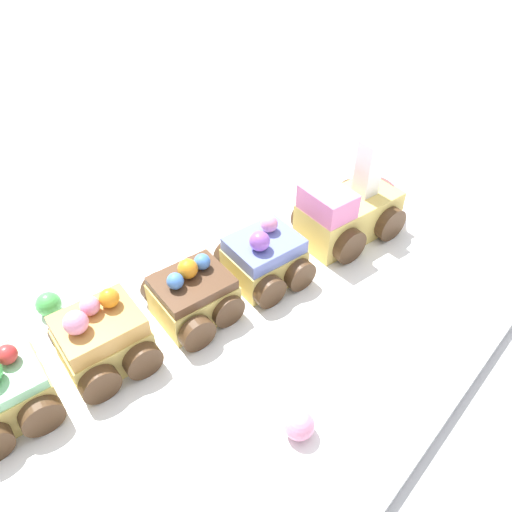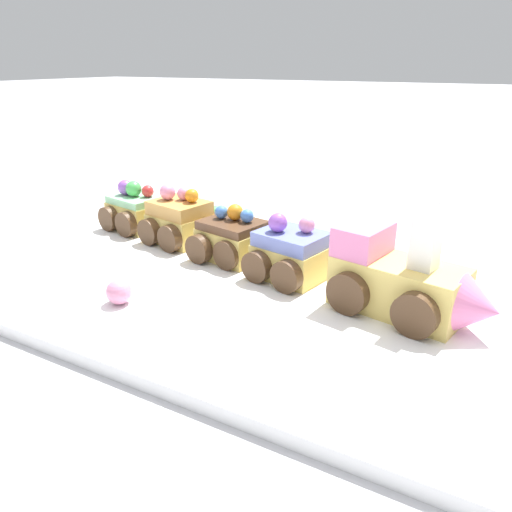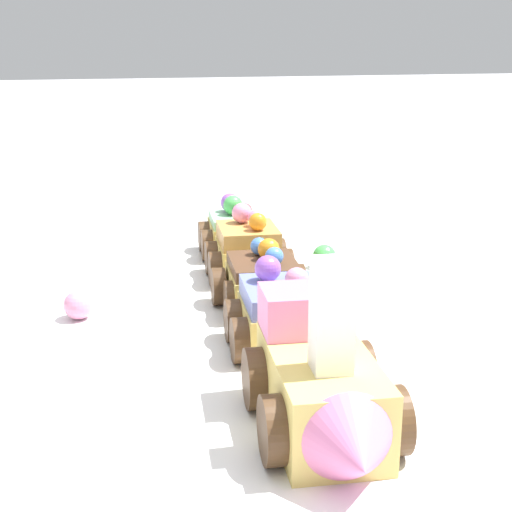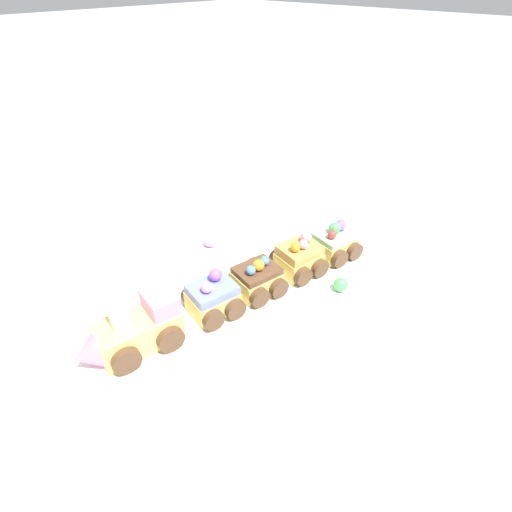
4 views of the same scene
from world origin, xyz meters
TOP-DOWN VIEW (x-y plane):
  - ground_plane at (0.00, 0.00)m, footprint 10.00×10.00m
  - display_board at (0.00, 0.00)m, footprint 0.61×0.37m
  - cake_train_locomotive at (0.16, -0.01)m, footprint 0.14×0.09m
  - cake_car_blueberry at (0.04, 0.02)m, footprint 0.08×0.08m
  - cake_car_chocolate at (-0.03, 0.03)m, footprint 0.08×0.08m
  - cake_car_caramel at (-0.11, 0.05)m, footprint 0.08×0.08m
  - cake_car_mint at (-0.19, 0.06)m, footprint 0.08×0.08m
  - gumball_green at (-0.12, 0.12)m, footprint 0.02×0.02m
  - gumball_pink at (-0.06, -0.11)m, footprint 0.02×0.02m

SIDE VIEW (x-z plane):
  - ground_plane at x=0.00m, z-range 0.00..0.00m
  - display_board at x=0.00m, z-range 0.00..0.01m
  - gumball_green at x=-0.12m, z-range 0.01..0.03m
  - gumball_pink at x=-0.06m, z-range 0.01..0.03m
  - cake_car_chocolate at x=-0.03m, z-range 0.00..0.06m
  - cake_car_mint at x=-0.19m, z-range 0.00..0.06m
  - cake_car_blueberry at x=0.04m, z-range 0.00..0.07m
  - cake_car_caramel at x=-0.11m, z-range 0.00..0.07m
  - cake_train_locomotive at x=0.16m, z-range -0.01..0.09m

